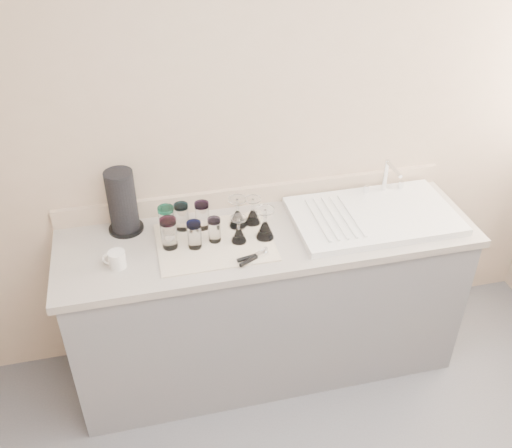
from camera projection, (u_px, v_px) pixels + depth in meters
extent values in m
cube|color=tan|center=(254.00, 142.00, 2.84)|extent=(3.50, 0.04, 2.50)
cube|color=slate|center=(267.00, 304.00, 3.06)|extent=(2.00, 0.60, 0.86)
cube|color=gray|center=(268.00, 236.00, 2.81)|extent=(2.06, 0.62, 0.04)
cube|color=white|center=(373.00, 216.00, 2.89)|extent=(0.82, 0.50, 0.03)
cylinder|color=silver|center=(385.00, 175.00, 3.02)|extent=(0.02, 0.02, 0.18)
cylinder|color=silver|center=(394.00, 169.00, 2.91)|extent=(0.02, 0.16, 0.02)
cylinder|color=silver|center=(366.00, 189.00, 3.04)|extent=(0.03, 0.03, 0.04)
cylinder|color=silver|center=(401.00, 184.00, 3.08)|extent=(0.03, 0.03, 0.04)
cube|color=silver|center=(215.00, 242.00, 2.73)|extent=(0.55, 0.42, 0.01)
cylinder|color=white|center=(167.00, 223.00, 2.74)|extent=(0.07, 0.07, 0.13)
cylinder|color=#1B8A66|center=(165.00, 209.00, 2.70)|extent=(0.08, 0.08, 0.02)
cylinder|color=white|center=(182.00, 218.00, 2.78)|extent=(0.07, 0.07, 0.12)
cylinder|color=teal|center=(181.00, 206.00, 2.74)|extent=(0.07, 0.07, 0.02)
cylinder|color=white|center=(202.00, 217.00, 2.79)|extent=(0.07, 0.07, 0.12)
cylinder|color=purple|center=(202.00, 205.00, 2.75)|extent=(0.07, 0.07, 0.02)
cylinder|color=white|center=(169.00, 235.00, 2.66)|extent=(0.07, 0.07, 0.14)
cylinder|color=#CC347D|center=(168.00, 221.00, 2.61)|extent=(0.08, 0.08, 0.02)
cylinder|color=white|center=(195.00, 236.00, 2.66)|extent=(0.06, 0.06, 0.12)
cylinder|color=blue|center=(194.00, 224.00, 2.62)|extent=(0.07, 0.07, 0.02)
cylinder|color=white|center=(214.00, 231.00, 2.70)|extent=(0.06, 0.06, 0.11)
cylinder|color=#C49DED|center=(214.00, 220.00, 2.67)|extent=(0.06, 0.06, 0.02)
cone|color=white|center=(238.00, 219.00, 2.81)|extent=(0.09, 0.09, 0.08)
cylinder|color=white|center=(237.00, 206.00, 2.77)|extent=(0.01, 0.01, 0.07)
cylinder|color=white|center=(237.00, 200.00, 2.75)|extent=(0.09, 0.09, 0.01)
cone|color=white|center=(253.00, 216.00, 2.84)|extent=(0.08, 0.08, 0.07)
cylinder|color=white|center=(253.00, 205.00, 2.80)|extent=(0.01, 0.01, 0.06)
cylinder|color=white|center=(253.00, 199.00, 2.78)|extent=(0.08, 0.08, 0.01)
cone|color=white|center=(239.00, 235.00, 2.71)|extent=(0.08, 0.08, 0.07)
cylinder|color=white|center=(239.00, 224.00, 2.67)|extent=(0.01, 0.01, 0.06)
cylinder|color=white|center=(238.00, 218.00, 2.66)|extent=(0.08, 0.08, 0.01)
cone|color=white|center=(265.00, 230.00, 2.73)|extent=(0.09, 0.09, 0.08)
cylinder|color=white|center=(265.00, 217.00, 2.69)|extent=(0.01, 0.01, 0.07)
cylinder|color=white|center=(265.00, 210.00, 2.67)|extent=(0.09, 0.09, 0.01)
cube|color=silver|center=(262.00, 254.00, 2.63)|extent=(0.07, 0.05, 0.02)
cylinder|color=black|center=(250.00, 260.00, 2.59)|extent=(0.11, 0.07, 0.02)
cylinder|color=black|center=(249.00, 257.00, 2.61)|extent=(0.12, 0.04, 0.02)
cylinder|color=silver|center=(117.00, 259.00, 2.56)|extent=(0.09, 0.09, 0.08)
torus|color=silver|center=(108.00, 259.00, 2.56)|extent=(0.06, 0.03, 0.06)
cylinder|color=black|center=(126.00, 228.00, 2.82)|extent=(0.17, 0.17, 0.01)
cylinder|color=black|center=(122.00, 200.00, 2.73)|extent=(0.14, 0.14, 0.31)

